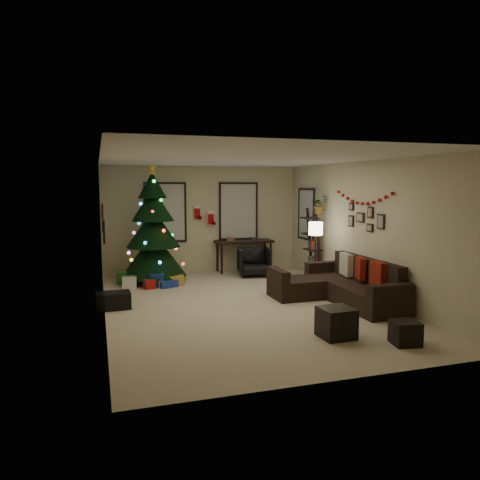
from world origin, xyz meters
name	(u,v)px	position (x,y,z in m)	size (l,w,h in m)	color
floor	(244,305)	(0.00, 0.00, 0.00)	(7.00, 7.00, 0.00)	beige
ceiling	(245,158)	(0.00, 0.00, 2.70)	(7.00, 7.00, 0.00)	white
wall_back	(203,220)	(0.00, 3.50, 1.35)	(5.00, 5.00, 0.00)	beige
wall_front	(341,264)	(0.00, -3.50, 1.35)	(5.00, 5.00, 0.00)	beige
wall_left	(102,238)	(-2.50, 0.00, 1.35)	(7.00, 7.00, 0.00)	beige
wall_right	(364,229)	(2.50, 0.00, 1.35)	(7.00, 7.00, 0.00)	beige
window_back_left	(165,212)	(-0.95, 3.47, 1.55)	(1.05, 0.06, 1.50)	#728CB2
window_back_right	(238,211)	(0.95, 3.47, 1.55)	(1.05, 0.06, 1.50)	#728CB2
window_right_wall	(307,214)	(2.47, 2.55, 1.50)	(0.06, 0.90, 1.30)	#728CB2
christmas_tree	(153,233)	(-1.35, 2.61, 1.14)	(1.48, 1.48, 2.75)	black
presents	(157,280)	(-1.35, 2.21, 0.11)	(1.50, 1.01, 0.30)	#14591E
sofa	(341,287)	(1.86, -0.27, 0.27)	(1.75, 2.55, 0.84)	black
pillow_red_a	(378,274)	(2.21, -0.97, 0.64)	(0.12, 0.45, 0.45)	maroon
pillow_red_b	(360,268)	(2.21, -0.38, 0.64)	(0.11, 0.42, 0.42)	maroon
pillow_cream	(346,264)	(2.21, 0.14, 0.63)	(0.13, 0.44, 0.44)	#BFB49B
ottoman_near	(336,323)	(0.72, -2.15, 0.22)	(0.47, 0.47, 0.44)	black
ottoman_far	(405,333)	(1.49, -2.71, 0.17)	(0.36, 0.36, 0.34)	black
desk	(244,244)	(1.03, 3.22, 0.71)	(1.49, 0.53, 0.80)	black
desk_chair	(254,262)	(1.08, 2.57, 0.36)	(0.69, 0.65, 0.71)	black
bookshelf	(313,245)	(2.30, 1.82, 0.82)	(0.30, 0.50, 1.69)	black
potted_plant	(319,202)	(2.30, 1.54, 1.84)	(0.50, 0.43, 0.56)	#4C4C4C
floor_lamp	(316,233)	(1.95, 1.01, 1.19)	(0.30, 0.30, 1.43)	black
art_map	(102,217)	(-2.48, 0.83, 1.64)	(0.04, 0.60, 0.50)	black
art_abstract	(104,231)	(-2.48, -0.54, 1.51)	(0.04, 0.45, 0.35)	black
gallery	(365,218)	(2.48, -0.07, 1.57)	(0.03, 1.25, 0.54)	black
garland	(363,198)	(2.45, -0.01, 1.98)	(0.08, 1.90, 0.30)	#A5140C
stocking_left	(197,212)	(-0.14, 3.45, 1.55)	(0.20, 0.05, 0.36)	#990F0C
stocking_right	(211,218)	(0.19, 3.32, 1.41)	(0.20, 0.05, 0.36)	#990F0C
storage_bin	(113,301)	(-2.35, 0.45, 0.15)	(0.60, 0.40, 0.30)	black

